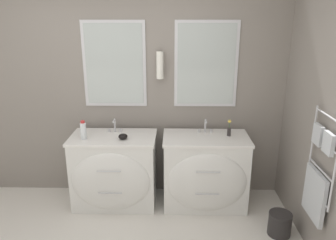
# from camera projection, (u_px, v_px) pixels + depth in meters

# --- Properties ---
(wall_back) EXTENTS (5.47, 0.16, 2.60)m
(wall_back) POSITION_uv_depth(u_px,v_px,m) (123.00, 90.00, 3.90)
(wall_back) COLOR gray
(wall_back) RESTS_ON ground_plane
(wall_right) EXTENTS (0.13, 3.45, 2.60)m
(wall_right) POSITION_uv_depth(u_px,v_px,m) (321.00, 115.00, 2.98)
(wall_right) COLOR gray
(wall_right) RESTS_ON ground_plane
(vanity_left) EXTENTS (0.97, 0.61, 0.85)m
(vanity_left) POSITION_uv_depth(u_px,v_px,m) (114.00, 171.00, 3.80)
(vanity_left) COLOR white
(vanity_left) RESTS_ON ground_plane
(vanity_right) EXTENTS (0.97, 0.61, 0.85)m
(vanity_right) POSITION_uv_depth(u_px,v_px,m) (205.00, 172.00, 3.78)
(vanity_right) COLOR white
(vanity_right) RESTS_ON ground_plane
(faucet_left) EXTENTS (0.17, 0.10, 0.16)m
(faucet_left) POSITION_uv_depth(u_px,v_px,m) (115.00, 126.00, 3.81)
(faucet_left) COLOR silver
(faucet_left) RESTS_ON vanity_left
(faucet_right) EXTENTS (0.17, 0.10, 0.16)m
(faucet_right) POSITION_uv_depth(u_px,v_px,m) (205.00, 127.00, 3.79)
(faucet_right) COLOR silver
(faucet_right) RESTS_ON vanity_right
(toiletry_bottle) EXTENTS (0.07, 0.07, 0.21)m
(toiletry_bottle) POSITION_uv_depth(u_px,v_px,m) (83.00, 130.00, 3.60)
(toiletry_bottle) COLOR silver
(toiletry_bottle) RESTS_ON vanity_left
(amenity_bowl) EXTENTS (0.10, 0.10, 0.06)m
(amenity_bowl) POSITION_uv_depth(u_px,v_px,m) (123.00, 137.00, 3.61)
(amenity_bowl) COLOR black
(amenity_bowl) RESTS_ON vanity_left
(flower_vase) EXTENTS (0.04, 0.04, 0.19)m
(flower_vase) POSITION_uv_depth(u_px,v_px,m) (229.00, 129.00, 3.70)
(flower_vase) COLOR #332D2D
(flower_vase) RESTS_ON vanity_right
(waste_bin) EXTENTS (0.23, 0.23, 0.24)m
(waste_bin) POSITION_uv_depth(u_px,v_px,m) (280.00, 223.00, 3.35)
(waste_bin) COLOR #282626
(waste_bin) RESTS_ON ground_plane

